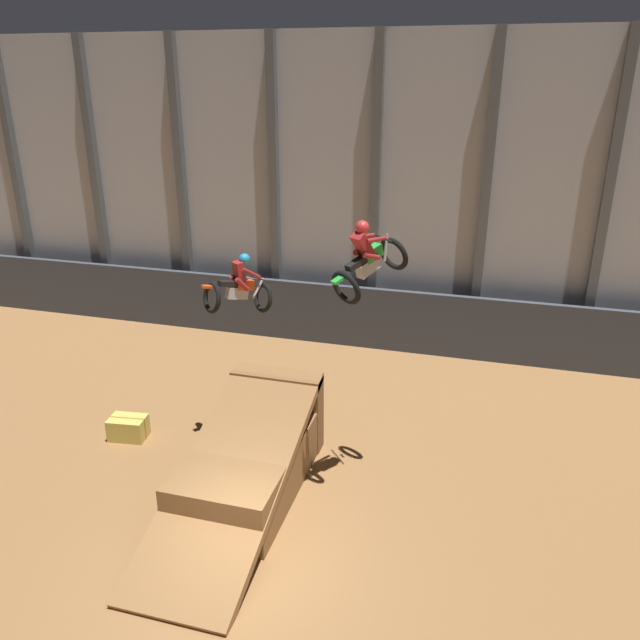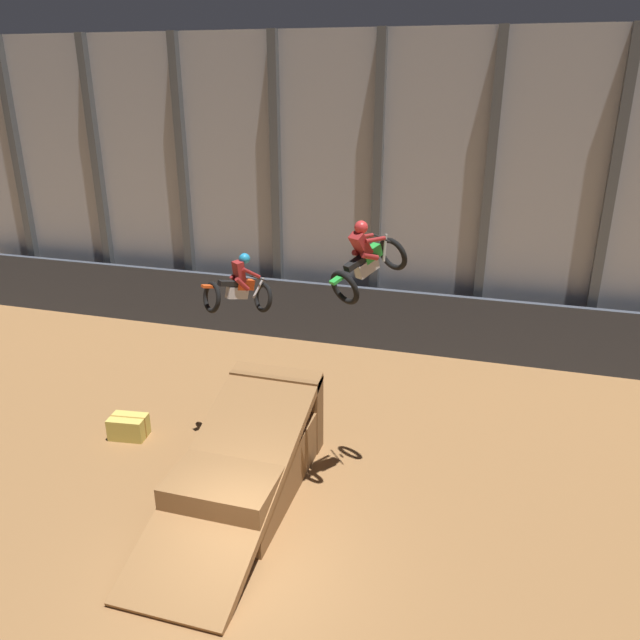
% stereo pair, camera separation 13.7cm
% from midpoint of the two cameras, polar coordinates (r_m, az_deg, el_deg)
% --- Properties ---
extents(ground_plane, '(60.00, 60.00, 0.00)m').
position_cam_midpoint_polar(ground_plane, '(12.38, -7.05, -22.22)').
color(ground_plane, olive).
extents(arena_back_wall, '(32.00, 0.40, 9.81)m').
position_cam_midpoint_polar(arena_back_wall, '(20.32, 4.96, 11.21)').
color(arena_back_wall, '#A3A8B2').
rests_on(arena_back_wall, ground_plane).
extents(lower_barrier, '(31.36, 0.20, 2.08)m').
position_cam_midpoint_polar(lower_barrier, '(20.61, 4.18, 0.19)').
color(lower_barrier, '#383D47').
rests_on(lower_barrier, ground_plane).
extents(dirt_ramp, '(2.20, 5.97, 2.10)m').
position_cam_midpoint_polar(dirt_ramp, '(14.10, -6.57, -12.36)').
color(dirt_ramp, brown).
rests_on(dirt_ramp, ground_plane).
extents(rider_bike_left_air, '(1.56, 1.74, 1.58)m').
position_cam_midpoint_polar(rider_bike_left_air, '(14.81, -7.68, 2.88)').
color(rider_bike_left_air, black).
extents(rider_bike_right_air, '(1.50, 1.80, 1.64)m').
position_cam_midpoint_polar(rider_bike_right_air, '(12.22, 4.08, 5.44)').
color(rider_bike_right_air, black).
extents(hay_bale_trackside, '(0.97, 0.71, 0.57)m').
position_cam_midpoint_polar(hay_bale_trackside, '(16.57, -17.36, -9.39)').
color(hay_bale_trackside, '#CCB751').
rests_on(hay_bale_trackside, ground_plane).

